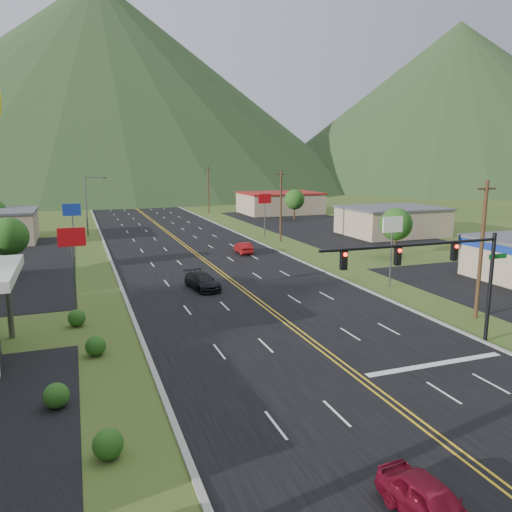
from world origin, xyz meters
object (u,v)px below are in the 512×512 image
object	(u,v)px
car_red_far	(244,248)
traffic_signal	(440,264)
car_dark_mid	(202,282)
streetlight_west	(88,202)
car_red_near	(431,504)

from	to	relation	value
car_red_far	traffic_signal	bearing A→B (deg)	95.00
traffic_signal	car_dark_mid	distance (m)	21.74
traffic_signal	streetlight_west	xyz separation A→B (m)	(-18.16, 56.00, -0.15)
car_dark_mid	traffic_signal	bearing A→B (deg)	-72.32
streetlight_west	car_red_near	xyz separation A→B (m)	(8.07, -68.17, -4.50)
streetlight_west	car_red_far	world-z (taller)	streetlight_west
streetlight_west	car_red_far	xyz separation A→B (m)	(17.29, -22.02, -4.49)
traffic_signal	car_red_near	distance (m)	16.47
streetlight_west	car_dark_mid	xyz separation A→B (m)	(8.31, -37.19, -4.48)
car_red_near	car_dark_mid	distance (m)	30.98
traffic_signal	car_red_near	bearing A→B (deg)	-129.70
streetlight_west	car_dark_mid	world-z (taller)	streetlight_west
traffic_signal	streetlight_west	size ratio (longest dim) A/B	1.46
car_red_near	car_red_far	size ratio (longest dim) A/B	0.95
traffic_signal	car_red_far	distance (m)	34.31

